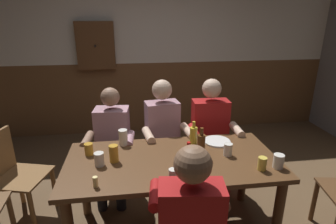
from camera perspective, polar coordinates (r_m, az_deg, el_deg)
ground_plane at (r=2.85m, az=0.55°, el=-22.07°), size 7.10×7.10×0.00m
back_wall_upper at (r=4.48m, az=-4.01°, el=18.77°), size 5.92×0.12×1.35m
back_wall_wainscot at (r=4.67m, az=-3.65°, el=3.19°), size 5.92×0.12×1.16m
dining_table at (r=2.40m, az=0.90°, el=-11.92°), size 1.78×0.86×0.74m
person_0 at (r=2.95m, az=-11.52°, el=-5.64°), size 0.51×0.56×1.19m
person_1 at (r=2.95m, az=-0.82°, el=-4.53°), size 0.52×0.54×1.26m
person_2 at (r=3.05m, az=8.96°, el=-4.07°), size 0.54×0.54×1.25m
person_3 at (r=1.85m, az=4.50°, el=-21.47°), size 0.55×0.53×1.23m
chair_empty_near_right at (r=3.03m, az=-29.41°, el=-11.09°), size 0.54×0.54×0.88m
table_candle at (r=2.05m, az=-14.80°, el=-13.82°), size 0.04×0.04×0.08m
plate_0 at (r=2.67m, az=10.12°, el=-5.99°), size 0.25×0.25×0.01m
bottle_0 at (r=2.37m, az=6.88°, el=-6.72°), size 0.07×0.07×0.26m
bottle_1 at (r=2.58m, az=5.30°, el=-4.78°), size 0.07×0.07×0.22m
bottle_2 at (r=2.09m, az=4.21°, el=-10.13°), size 0.06×0.06×0.27m
pint_glass_0 at (r=2.29m, az=18.90°, el=-10.10°), size 0.07×0.07×0.11m
pint_glass_1 at (r=2.48m, az=-16.08°, el=-7.40°), size 0.07×0.07×0.10m
pint_glass_2 at (r=2.43m, az=12.31°, el=-7.59°), size 0.07×0.07×0.11m
pint_glass_3 at (r=2.03m, az=1.02°, el=-13.00°), size 0.06×0.06×0.10m
pint_glass_4 at (r=2.59m, az=-9.27°, el=-5.19°), size 0.08×0.08×0.15m
pint_glass_5 at (r=2.29m, az=-14.04°, el=-9.46°), size 0.08×0.08×0.11m
pint_glass_6 at (r=2.36m, az=21.89°, el=-9.43°), size 0.08×0.08×0.11m
pint_glass_7 at (r=2.32m, az=-11.16°, el=-8.44°), size 0.07×0.07×0.14m
pint_glass_8 at (r=2.22m, az=5.54°, el=-9.64°), size 0.08×0.08×0.13m
wall_dart_cabinet at (r=4.39m, az=-14.74°, el=13.16°), size 0.56×0.15×0.70m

